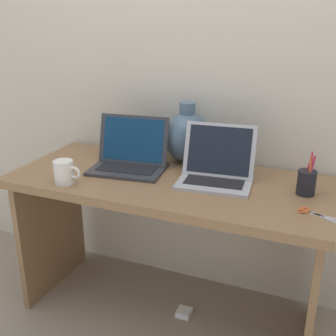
{
  "coord_description": "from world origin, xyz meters",
  "views": [
    {
      "loc": [
        0.65,
        -1.61,
        1.43
      ],
      "look_at": [
        0.0,
        0.0,
        0.78
      ],
      "focal_mm": 44.6,
      "sensor_mm": 36.0,
      "label": 1
    }
  ],
  "objects": [
    {
      "name": "coffee_mug",
      "position": [
        -0.39,
        -0.22,
        0.78
      ],
      "size": [
        0.13,
        0.09,
        0.1
      ],
      "color": "white",
      "rests_on": "desk"
    },
    {
      "name": "laptop_left",
      "position": [
        -0.22,
        0.06,
        0.79
      ],
      "size": [
        0.37,
        0.28,
        0.24
      ],
      "color": "#333338",
      "rests_on": "desk"
    },
    {
      "name": "back_wall",
      "position": [
        0.0,
        0.35,
        1.2
      ],
      "size": [
        4.4,
        0.04,
        2.4
      ],
      "primitive_type": "cube",
      "color": "beige",
      "rests_on": "ground"
    },
    {
      "name": "ground_plane",
      "position": [
        0.0,
        0.0,
        0.0
      ],
      "size": [
        6.0,
        6.0,
        0.0
      ],
      "primitive_type": "plane",
      "color": "gray"
    },
    {
      "name": "desk",
      "position": [
        0.0,
        0.0,
        0.57
      ],
      "size": [
        1.43,
        0.61,
        0.73
      ],
      "color": "olive",
      "rests_on": "ground"
    },
    {
      "name": "scissors",
      "position": [
        0.62,
        -0.12,
        0.73
      ],
      "size": [
        0.15,
        0.09,
        0.01
      ],
      "color": "#B7B7BC",
      "rests_on": "desk"
    },
    {
      "name": "laptop_right",
      "position": [
        0.21,
        0.06,
        0.79
      ],
      "size": [
        0.34,
        0.27,
        0.24
      ],
      "color": "#B2B2B7",
      "rests_on": "desk"
    },
    {
      "name": "green_vase",
      "position": [
        0.0,
        0.25,
        0.86
      ],
      "size": [
        0.22,
        0.22,
        0.3
      ],
      "color": "slate",
      "rests_on": "desk"
    },
    {
      "name": "power_brick",
      "position": [
        0.09,
        0.0,
        0.01
      ],
      "size": [
        0.07,
        0.07,
        0.03
      ],
      "primitive_type": "cube",
      "color": "white",
      "rests_on": "ground"
    },
    {
      "name": "pen_cup",
      "position": [
        0.59,
        0.05,
        0.78
      ],
      "size": [
        0.08,
        0.08,
        0.19
      ],
      "color": "black",
      "rests_on": "desk"
    }
  ]
}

